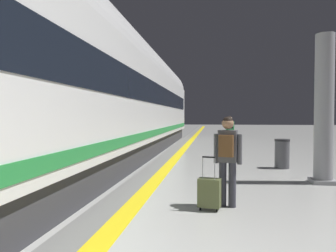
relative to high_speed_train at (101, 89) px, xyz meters
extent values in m
cube|color=yellow|center=(2.19, 0.71, -2.50)|extent=(0.36, 80.00, 0.01)
cube|color=slate|center=(1.82, 0.71, -2.50)|extent=(0.70, 80.00, 0.01)
cube|color=#38383D|center=(0.00, 0.50, -2.15)|extent=(2.67, 26.16, 0.70)
cube|color=white|center=(0.00, 0.50, -0.35)|extent=(2.90, 27.25, 2.90)
cylinder|color=white|center=(0.00, 0.50, 1.05)|extent=(2.84, 26.71, 2.84)
cube|color=black|center=(0.00, 0.50, 0.00)|extent=(2.93, 25.62, 0.80)
cube|color=#268C3F|center=(0.00, 0.50, -1.50)|extent=(2.94, 26.71, 0.24)
cube|color=gray|center=(-1.46, 4.59, -0.60)|extent=(0.02, 0.90, 2.00)
cylinder|color=#383842|center=(3.80, -4.09, -2.10)|extent=(0.13, 0.13, 0.80)
cylinder|color=#383842|center=(3.97, -4.13, -2.10)|extent=(0.13, 0.13, 0.80)
cube|color=#4C4C51|center=(3.88, -4.11, -1.41)|extent=(0.36, 0.26, 0.57)
cylinder|color=#4C4C51|center=(3.68, -4.05, -1.46)|extent=(0.09, 0.09, 0.53)
cylinder|color=#4C4C51|center=(4.09, -4.15, -1.46)|extent=(0.09, 0.09, 0.53)
sphere|color=#A37556|center=(3.88, -4.11, -1.00)|extent=(0.21, 0.21, 0.21)
sphere|color=black|center=(3.88, -4.11, -0.98)|extent=(0.19, 0.19, 0.19)
cube|color=brown|center=(3.85, -4.25, -1.39)|extent=(0.27, 0.19, 0.38)
cube|color=#596038|center=(3.56, -4.38, -2.20)|extent=(0.41, 0.29, 0.49)
cube|color=#596038|center=(3.59, -4.26, -2.26)|extent=(0.31, 0.07, 0.27)
cylinder|color=black|center=(3.41, -4.42, -2.47)|extent=(0.03, 0.06, 0.06)
cylinder|color=black|center=(3.69, -4.47, -2.47)|extent=(0.03, 0.06, 0.06)
cylinder|color=gray|center=(3.45, -4.41, -1.76)|extent=(0.02, 0.02, 0.38)
cylinder|color=gray|center=(3.66, -4.45, -1.76)|extent=(0.02, 0.02, 0.38)
cube|color=black|center=(3.55, -4.43, -1.57)|extent=(0.22, 0.07, 0.02)
cylinder|color=black|center=(4.52, 8.73, -2.10)|extent=(0.13, 0.13, 0.81)
cylinder|color=black|center=(4.69, 8.76, -2.10)|extent=(0.13, 0.13, 0.81)
cube|color=#338C4C|center=(4.61, 8.75, -1.40)|extent=(0.36, 0.25, 0.58)
cylinder|color=#338C4C|center=(4.40, 8.72, -1.45)|extent=(0.09, 0.09, 0.54)
cylinder|color=#338C4C|center=(4.81, 8.80, -1.45)|extent=(0.09, 0.09, 0.54)
sphere|color=beige|center=(4.61, 8.75, -0.99)|extent=(0.21, 0.21, 0.21)
sphere|color=black|center=(4.61, 8.75, -0.97)|extent=(0.19, 0.19, 0.19)
cube|color=black|center=(4.63, 8.60, -1.39)|extent=(0.27, 0.18, 0.38)
ellipsoid|color=navy|center=(4.29, 8.64, -2.35)|extent=(0.44, 0.26, 0.30)
torus|color=navy|center=(4.29, 8.64, -2.25)|extent=(0.22, 0.02, 0.22)
cylinder|color=gray|center=(6.28, -1.78, -0.70)|extent=(0.44, 0.44, 3.60)
cube|color=gray|center=(6.28, -1.78, -2.45)|extent=(0.56, 0.56, 0.10)
cylinder|color=#4C4C51|center=(5.76, 0.34, -2.08)|extent=(0.44, 0.44, 0.85)
cylinder|color=#262628|center=(5.76, 0.34, -1.62)|extent=(0.46, 0.46, 0.06)
camera|label=1|loc=(3.62, -9.79, -0.87)|focal=33.46mm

